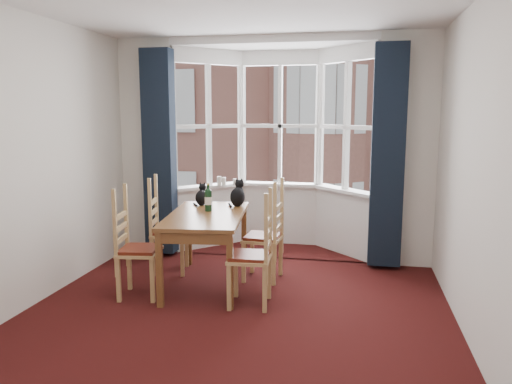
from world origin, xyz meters
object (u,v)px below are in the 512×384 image
(cat_left, at_px, (202,196))
(chair_right_near, at_px, (259,258))
(wine_bottle, at_px, (208,199))
(candle_short, at_px, (224,181))
(chair_right_far, at_px, (271,239))
(candle_tall, at_px, (219,181))
(cat_right, at_px, (238,195))
(candle_extra, at_px, (235,182))
(chair_left_far, at_px, (162,233))
(dining_table, at_px, (206,222))
(chair_left_near, at_px, (131,251))

(cat_left, bearing_deg, chair_right_near, -47.52)
(wine_bottle, distance_m, candle_short, 1.40)
(chair_right_far, height_order, candle_tall, candle_tall)
(cat_right, bearing_deg, chair_right_near, -65.73)
(cat_left, height_order, candle_tall, cat_left)
(cat_right, relative_size, candle_extra, 3.65)
(chair_left_far, relative_size, cat_right, 2.80)
(candle_short, bearing_deg, wine_bottle, -81.94)
(cat_left, xyz_separation_m, wine_bottle, (0.18, -0.33, 0.03))
(chair_left_far, xyz_separation_m, chair_right_far, (1.30, -0.03, 0.00))
(wine_bottle, bearing_deg, chair_right_near, -41.98)
(chair_left_far, distance_m, wine_bottle, 0.79)
(candle_tall, distance_m, candle_short, 0.07)
(dining_table, bearing_deg, cat_left, 112.75)
(candle_short, bearing_deg, chair_left_far, -109.43)
(chair_left_far, height_order, candle_extra, candle_extra)
(chair_left_near, distance_m, chair_left_far, 0.80)
(chair_right_near, distance_m, cat_right, 1.17)
(chair_left_near, xyz_separation_m, chair_right_near, (1.33, 0.01, 0.00))
(chair_left_far, distance_m, candle_tall, 1.33)
(chair_left_near, bearing_deg, chair_right_near, 0.60)
(chair_right_near, bearing_deg, candle_short, 113.85)
(candle_extra, bearing_deg, cat_left, -97.23)
(chair_right_near, height_order, cat_right, cat_right)
(cat_left, bearing_deg, candle_short, 90.81)
(candle_extra, bearing_deg, chair_left_near, -106.14)
(chair_right_near, xyz_separation_m, cat_left, (-0.87, 0.95, 0.42))
(chair_left_far, bearing_deg, chair_left_near, -90.72)
(candle_tall, relative_size, candle_extra, 1.39)
(wine_bottle, distance_m, candle_tall, 1.38)
(chair_left_far, xyz_separation_m, cat_right, (0.87, 0.20, 0.44))
(chair_right_near, distance_m, candle_extra, 2.20)
(chair_right_near, height_order, cat_left, cat_left)
(wine_bottle, xyz_separation_m, candle_short, (-0.20, 1.39, 0.00))
(chair_left_near, height_order, chair_right_far, same)
(chair_right_near, height_order, candle_tall, candle_tall)
(candle_short, bearing_deg, candle_tall, -152.43)
(chair_left_near, distance_m, chair_right_far, 1.52)
(chair_left_near, xyz_separation_m, wine_bottle, (0.64, 0.64, 0.45))
(chair_right_near, distance_m, wine_bottle, 1.04)
(dining_table, xyz_separation_m, chair_right_far, (0.66, 0.28, -0.22))
(chair_left_near, xyz_separation_m, chair_left_far, (0.01, 0.80, 0.00))
(cat_left, xyz_separation_m, candle_tall, (-0.07, 1.03, 0.04))
(chair_left_near, xyz_separation_m, candle_short, (0.44, 2.02, 0.45))
(candle_tall, bearing_deg, wine_bottle, -79.41)
(candle_short, bearing_deg, cat_left, -89.19)
(cat_right, relative_size, candle_short, 3.02)
(cat_right, bearing_deg, wine_bottle, -124.03)
(chair_left_far, height_order, chair_right_near, same)
(chair_left_far, relative_size, cat_left, 3.40)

